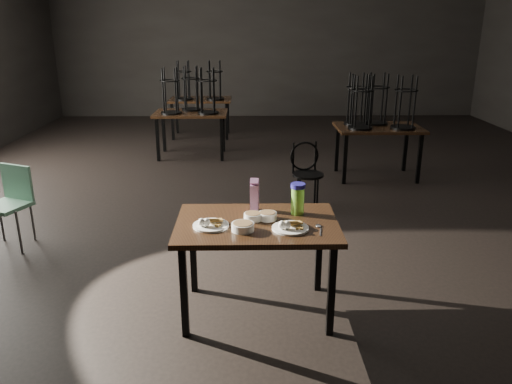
{
  "coord_description": "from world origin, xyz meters",
  "views": [
    {
      "loc": [
        -0.52,
        -6.16,
        2.14
      ],
      "look_at": [
        -0.44,
        -2.34,
        0.85
      ],
      "focal_mm": 35.0,
      "sensor_mm": 36.0,
      "label": 1
    }
  ],
  "objects_px": {
    "juice_carton": "(255,195)",
    "water_bottle": "(298,199)",
    "school_chair": "(11,199)",
    "main_table": "(257,232)",
    "bentwood_chair": "(306,169)"
  },
  "relations": [
    {
      "from": "water_bottle",
      "to": "bentwood_chair",
      "type": "xyz_separation_m",
      "value": [
        0.33,
        2.2,
        -0.4
      ]
    },
    {
      "from": "main_table",
      "to": "bentwood_chair",
      "type": "height_order",
      "value": "bentwood_chair"
    },
    {
      "from": "main_table",
      "to": "school_chair",
      "type": "xyz_separation_m",
      "value": [
        -2.42,
        1.29,
        -0.18
      ]
    },
    {
      "from": "juice_carton",
      "to": "bentwood_chair",
      "type": "bearing_deg",
      "value": 72.58
    },
    {
      "from": "juice_carton",
      "to": "school_chair",
      "type": "relative_size",
      "value": 0.32
    },
    {
      "from": "main_table",
      "to": "school_chair",
      "type": "height_order",
      "value": "school_chair"
    },
    {
      "from": "main_table",
      "to": "bentwood_chair",
      "type": "bearing_deg",
      "value": 74.67
    },
    {
      "from": "school_chair",
      "to": "bentwood_chair",
      "type": "bearing_deg",
      "value": 42.84
    },
    {
      "from": "bentwood_chair",
      "to": "school_chair",
      "type": "bearing_deg",
      "value": -172.03
    },
    {
      "from": "water_bottle",
      "to": "school_chair",
      "type": "relative_size",
      "value": 0.3
    },
    {
      "from": "water_bottle",
      "to": "bentwood_chair",
      "type": "relative_size",
      "value": 0.31
    },
    {
      "from": "main_table",
      "to": "juice_carton",
      "type": "bearing_deg",
      "value": 93.1
    },
    {
      "from": "water_bottle",
      "to": "bentwood_chair",
      "type": "distance_m",
      "value": 2.26
    },
    {
      "from": "juice_carton",
      "to": "water_bottle",
      "type": "xyz_separation_m",
      "value": [
        0.33,
        -0.09,
        0.0
      ]
    },
    {
      "from": "juice_carton",
      "to": "water_bottle",
      "type": "height_order",
      "value": "juice_carton"
    }
  ]
}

